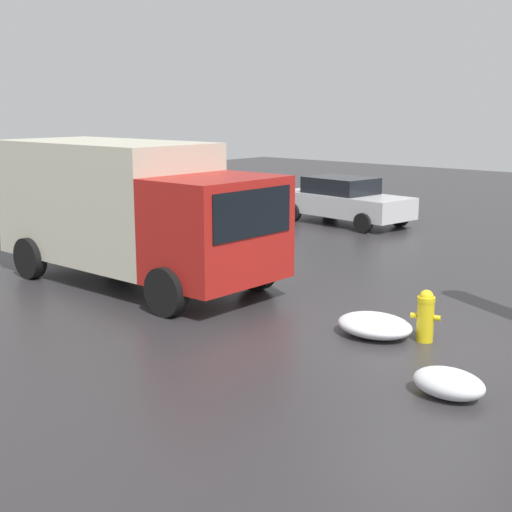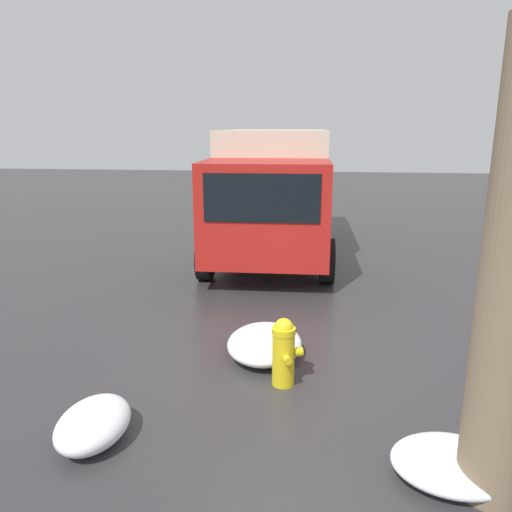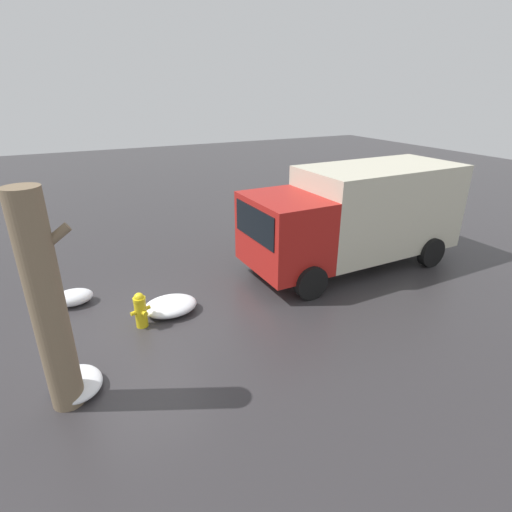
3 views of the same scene
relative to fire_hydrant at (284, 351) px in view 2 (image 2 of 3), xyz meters
The scene contains 6 objects.
ground_plane 0.44m from the fire_hydrant, 108.06° to the left, with size 60.00×60.00×0.00m, color #333033.
fire_hydrant is the anchor object (origin of this frame).
delivery_truck 6.75m from the fire_hydrant, ahead, with size 6.66×2.85×2.96m.
snow_pile_by_hydrant 2.26m from the fire_hydrant, 126.79° to the left, with size 0.97×0.68×0.37m.
snow_pile_curbside 0.85m from the fire_hydrant, 22.16° to the left, with size 1.28×1.01×0.36m.
snow_pile_by_tree 2.21m from the fire_hydrant, 133.00° to the right, with size 0.89×1.08×0.27m.
Camera 2 is at (-5.49, -0.32, 3.03)m, focal length 35.00 mm.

